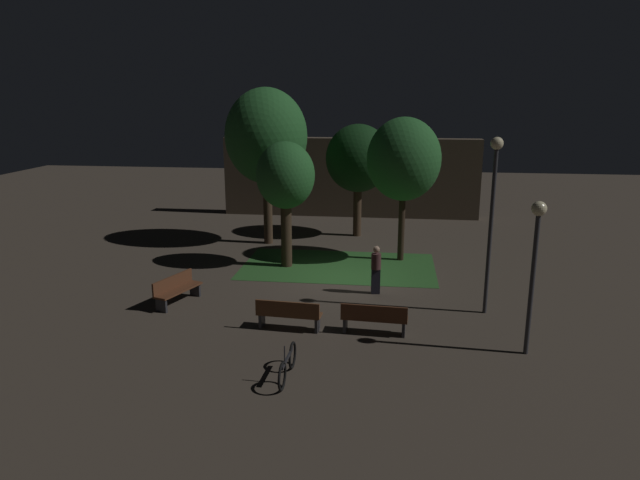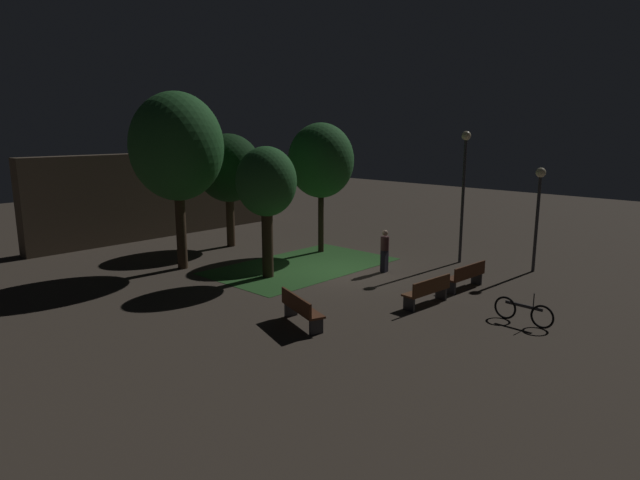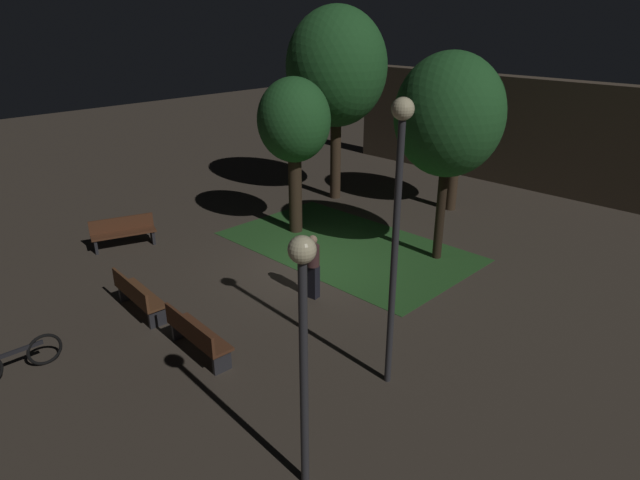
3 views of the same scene
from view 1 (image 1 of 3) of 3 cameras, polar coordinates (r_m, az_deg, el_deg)
The scene contains 14 objects.
ground_plane at distance 20.39m, azimuth 2.52°, elevation -3.96°, with size 60.00×60.00×0.00m, color #473D33.
grass_lawn at distance 21.94m, azimuth 1.84°, elevation -2.61°, with size 7.25×4.30×0.01m, color #2D6028.
bench_lawn_edge at distance 16.05m, azimuth -3.13°, elevation -7.30°, with size 1.83×0.62×0.88m.
bench_back_row at distance 15.82m, azimuth 5.38°, elevation -7.68°, with size 1.83×0.59×0.88m.
bench_corner at distance 18.55m, azimuth -14.02°, elevation -4.70°, with size 1.04×1.86×0.88m.
tree_left_canopy at distance 22.23m, azimuth 8.30°, elevation 7.87°, with size 2.81×2.81×5.55m.
tree_lawn_side at distance 26.12m, azimuth 3.79°, elevation 8.01°, with size 2.91×2.91×5.09m.
tree_back_right at distance 21.28m, azimuth -3.43°, elevation 6.20°, with size 2.16×2.16×4.72m.
tree_tall_center at distance 24.70m, azimuth -5.35°, elevation 10.14°, with size 3.47×3.47×6.66m.
lamp_post_near_wall at distance 17.20m, azimuth 16.74°, elevation 3.96°, with size 0.36×0.36×5.22m.
lamp_post_path_center at distance 14.84m, azimuth 20.53°, elevation -0.94°, with size 0.36×0.36×3.92m.
bicycle at distance 13.53m, azimuth -3.24°, elevation -12.23°, with size 0.13×1.73×0.93m.
pedestrian at distance 18.86m, azimuth 5.56°, elevation -2.84°, with size 0.32×0.32×1.61m.
building_wall_backdrop at distance 30.75m, azimuth 2.99°, elevation 6.21°, with size 13.49×0.80×4.14m, color brown.
Camera 1 is at (1.57, -19.31, 6.38)m, focal length 32.32 mm.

